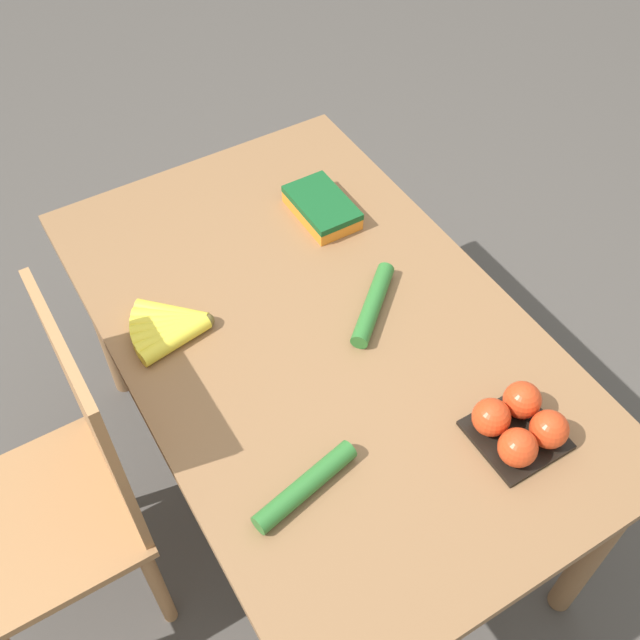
{
  "coord_description": "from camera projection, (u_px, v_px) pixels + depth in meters",
  "views": [
    {
      "loc": [
        -0.91,
        0.55,
        2.04
      ],
      "look_at": [
        0.0,
        0.0,
        0.76
      ],
      "focal_mm": 42.0,
      "sensor_mm": 36.0,
      "label": 1
    }
  ],
  "objects": [
    {
      "name": "dining_table",
      "position": [
        320.0,
        354.0,
        1.76
      ],
      "size": [
        1.39,
        0.86,
        0.73
      ],
      "color": "olive",
      "rests_on": "ground_plane"
    },
    {
      "name": "cucumber_near",
      "position": [
        373.0,
        304.0,
        1.71
      ],
      "size": [
        0.19,
        0.2,
        0.04
      ],
      "color": "#2D702D",
      "rests_on": "dining_table"
    },
    {
      "name": "ground_plane",
      "position": [
        320.0,
        482.0,
        2.25
      ],
      "size": [
        12.0,
        12.0,
        0.0
      ],
      "primitive_type": "plane",
      "color": "#4C4742"
    },
    {
      "name": "chair",
      "position": [
        65.0,
        492.0,
        1.68
      ],
      "size": [
        0.42,
        0.4,
        0.99
      ],
      "rotation": [
        0.0,
        0.0,
        3.15
      ],
      "color": "#A87547",
      "rests_on": "ground_plane"
    },
    {
      "name": "cucumber_far",
      "position": [
        305.0,
        486.0,
        1.41
      ],
      "size": [
        0.09,
        0.24,
        0.04
      ],
      "color": "#2D702D",
      "rests_on": "dining_table"
    },
    {
      "name": "tomato_pack",
      "position": [
        519.0,
        425.0,
        1.47
      ],
      "size": [
        0.17,
        0.17,
        0.09
      ],
      "color": "black",
      "rests_on": "dining_table"
    },
    {
      "name": "carrot_bag",
      "position": [
        322.0,
        206.0,
        1.91
      ],
      "size": [
        0.2,
        0.12,
        0.05
      ],
      "color": "orange",
      "rests_on": "dining_table"
    },
    {
      "name": "banana_bunch",
      "position": [
        172.0,
        327.0,
        1.67
      ],
      "size": [
        0.18,
        0.19,
        0.04
      ],
      "color": "brown",
      "rests_on": "dining_table"
    }
  ]
}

